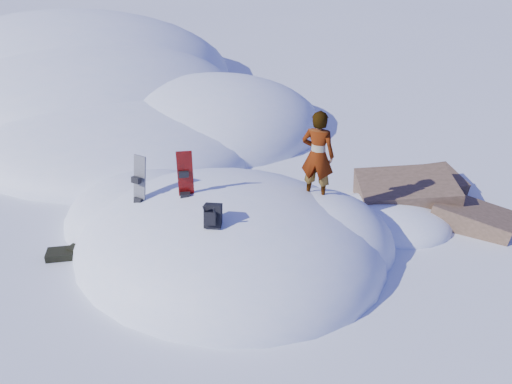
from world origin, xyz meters
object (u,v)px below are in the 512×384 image
(snowboard_dark, at_px, (139,192))
(backpack, at_px, (213,216))
(person, at_px, (318,155))
(snowboard_red, at_px, (186,187))

(snowboard_dark, height_order, backpack, snowboard_dark)
(backpack, relative_size, person, 0.27)
(snowboard_red, xyz_separation_m, person, (2.45, 1.41, 0.47))
(snowboard_red, distance_m, snowboard_dark, 1.05)
(person, bearing_deg, snowboard_red, 33.53)
(backpack, height_order, person, person)
(snowboard_red, relative_size, backpack, 3.17)
(snowboard_dark, bearing_deg, snowboard_red, 22.23)
(snowboard_dark, distance_m, backpack, 2.07)
(snowboard_red, height_order, backpack, snowboard_red)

